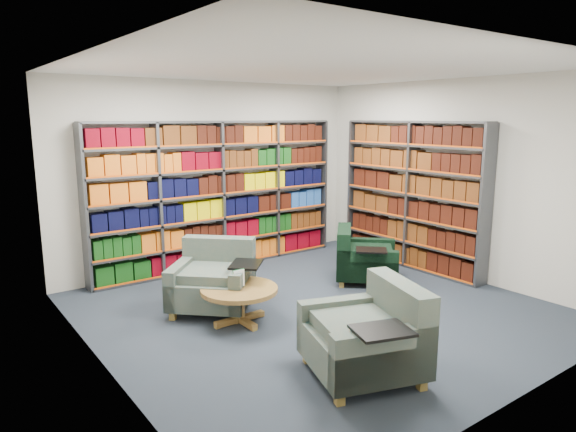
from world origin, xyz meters
TOP-DOWN VIEW (x-y plane):
  - room_shell at (0.00, 0.00)m, footprint 5.02×5.02m
  - bookshelf_back at (0.00, 2.34)m, footprint 4.00×0.28m
  - bookshelf_right at (2.34, 0.60)m, footprint 0.28×2.50m
  - chair_teal_left at (-0.95, 0.81)m, footprint 1.26×1.26m
  - chair_green_right at (1.20, 0.50)m, footprint 1.16×1.16m
  - chair_teal_front at (-0.62, -1.49)m, footprint 1.17×1.22m
  - coffee_table at (-0.95, 0.23)m, footprint 0.86×0.86m

SIDE VIEW (x-z plane):
  - chair_green_right at x=1.20m, z-range -0.07..0.67m
  - coffee_table at x=-0.95m, z-range 0.02..0.63m
  - chair_teal_left at x=-0.95m, z-range -0.08..0.73m
  - chair_teal_front at x=-0.62m, z-range -0.08..0.76m
  - bookshelf_back at x=0.00m, z-range 0.00..2.20m
  - bookshelf_right at x=2.34m, z-range 0.00..2.20m
  - room_shell at x=0.00m, z-range -0.01..2.81m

